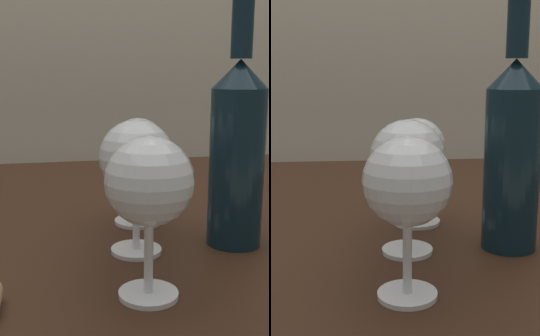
{
  "view_description": "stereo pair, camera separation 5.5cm",
  "coord_description": "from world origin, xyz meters",
  "views": [
    {
      "loc": [
        -0.11,
        -0.71,
        0.95
      ],
      "look_at": [
        -0.0,
        -0.19,
        0.84
      ],
      "focal_mm": 49.83,
      "sensor_mm": 36.0,
      "label": 1
    },
    {
      "loc": [
        -0.05,
        -0.72,
        0.95
      ],
      "look_at": [
        -0.0,
        -0.19,
        0.84
      ],
      "focal_mm": 49.83,
      "sensor_mm": 36.0,
      "label": 2
    }
  ],
  "objects": [
    {
      "name": "dining_table",
      "position": [
        0.0,
        0.0,
        0.64
      ],
      "size": [
        1.21,
        0.85,
        0.73
      ],
      "color": "#382114",
      "rests_on": "ground_plane"
    },
    {
      "name": "wine_glass_white",
      "position": [
        -0.01,
        -0.3,
        0.84
      ],
      "size": [
        0.09,
        0.09,
        0.16
      ],
      "color": "white",
      "rests_on": "dining_table"
    },
    {
      "name": "wine_glass_amber",
      "position": [
        -0.0,
        -0.19,
        0.85
      ],
      "size": [
        0.09,
        0.09,
        0.16
      ],
      "color": "white",
      "rests_on": "dining_table"
    },
    {
      "name": "wine_glass_cabernet",
      "position": [
        0.02,
        -0.08,
        0.84
      ],
      "size": [
        0.08,
        0.08,
        0.15
      ],
      "color": "white",
      "rests_on": "dining_table"
    },
    {
      "name": "wine_bottle",
      "position": [
        0.13,
        -0.18,
        0.86
      ],
      "size": [
        0.07,
        0.07,
        0.32
      ],
      "color": "#0F232D",
      "rests_on": "dining_table"
    }
  ]
}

